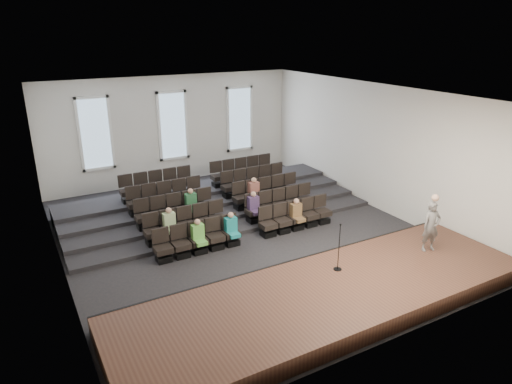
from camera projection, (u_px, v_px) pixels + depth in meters
ground at (242, 234)px, 16.46m from camera, size 14.00×14.00×0.00m
ceiling at (241, 93)px, 14.76m from camera, size 12.00×14.00×0.02m
wall_back at (173, 130)px, 21.38m from camera, size 12.00×0.04×5.00m
wall_front at (391, 249)px, 9.84m from camera, size 12.00×0.04×5.00m
wall_left at (52, 197)px, 12.85m from camera, size 0.04×14.00×5.00m
wall_right at (374, 146)px, 18.37m from camera, size 0.04×14.00×5.00m
stage at (330, 296)px, 12.18m from camera, size 11.80×3.60×0.50m
stage_lip at (294, 267)px, 13.64m from camera, size 11.80×0.06×0.52m
risers at (207, 201)px, 19.00m from camera, size 11.80×4.80×0.60m
seating_rows at (224, 203)px, 17.49m from camera, size 6.80×4.70×1.67m
windows at (173, 126)px, 21.25m from camera, size 8.44×0.10×3.24m
audience at (229, 212)px, 16.27m from camera, size 4.85×2.64×1.10m
speaker at (431, 226)px, 13.91m from camera, size 0.66×0.51×1.59m
mic_stand at (338, 256)px, 12.89m from camera, size 0.24×0.24×1.43m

